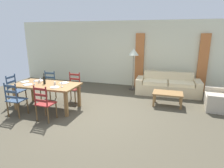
{
  "coord_description": "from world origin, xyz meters",
  "views": [
    {
      "loc": [
        2.09,
        -4.71,
        2.21
      ],
      "look_at": [
        0.47,
        0.52,
        0.75
      ],
      "focal_mm": 30.74,
      "sensor_mm": 36.0,
      "label": 1
    }
  ],
  "objects_px": {
    "wine_glass_near_right": "(62,83)",
    "coffee_cup_secondary": "(39,81)",
    "wine_glass_far_left": "(40,79)",
    "coffee_cup_primary": "(55,83)",
    "dining_chair_far_right": "(73,87)",
    "dining_chair_head_west": "(15,90)",
    "couch": "(168,86)",
    "standing_lamp": "(134,54)",
    "wine_bottle": "(44,80)",
    "coffee_table": "(168,95)",
    "dining_chair_near_right": "(44,103)",
    "wine_glass_near_left": "(34,81)",
    "armchair_upholstered": "(222,100)",
    "dining_chair_near_left": "(15,99)",
    "dining_chair_far_left": "(49,85)",
    "dining_table": "(47,87)"
  },
  "relations": [
    {
      "from": "wine_glass_near_right",
      "to": "dining_chair_head_west",
      "type": "bearing_deg",
      "value": 177.17
    },
    {
      "from": "dining_chair_near_left",
      "to": "wine_glass_far_left",
      "type": "bearing_deg",
      "value": 79.31
    },
    {
      "from": "dining_chair_far_right",
      "to": "armchair_upholstered",
      "type": "height_order",
      "value": "dining_chair_far_right"
    },
    {
      "from": "coffee_cup_secondary",
      "to": "coffee_table",
      "type": "relative_size",
      "value": 0.1
    },
    {
      "from": "wine_glass_near_right",
      "to": "standing_lamp",
      "type": "distance_m",
      "value": 3.22
    },
    {
      "from": "coffee_cup_primary",
      "to": "dining_chair_near_left",
      "type": "bearing_deg",
      "value": -135.09
    },
    {
      "from": "dining_chair_head_west",
      "to": "coffee_cup_primary",
      "type": "relative_size",
      "value": 10.67
    },
    {
      "from": "standing_lamp",
      "to": "coffee_cup_primary",
      "type": "bearing_deg",
      "value": -123.38
    },
    {
      "from": "dining_chair_near_left",
      "to": "dining_chair_far_right",
      "type": "xyz_separation_m",
      "value": [
        0.92,
        1.54,
        0.0
      ]
    },
    {
      "from": "dining_chair_far_right",
      "to": "coffee_table",
      "type": "bearing_deg",
      "value": 9.68
    },
    {
      "from": "wine_bottle",
      "to": "wine_glass_far_left",
      "type": "bearing_deg",
      "value": 154.41
    },
    {
      "from": "dining_chair_near_right",
      "to": "wine_glass_near_left",
      "type": "bearing_deg",
      "value": 140.53
    },
    {
      "from": "wine_glass_far_left",
      "to": "coffee_cup_primary",
      "type": "relative_size",
      "value": 1.79
    },
    {
      "from": "wine_glass_far_left",
      "to": "coffee_table",
      "type": "height_order",
      "value": "wine_glass_far_left"
    },
    {
      "from": "dining_chair_head_west",
      "to": "wine_bottle",
      "type": "relative_size",
      "value": 3.04
    },
    {
      "from": "dining_chair_near_right",
      "to": "dining_table",
      "type": "bearing_deg",
      "value": 120.68
    },
    {
      "from": "dining_chair_far_right",
      "to": "wine_glass_near_right",
      "type": "bearing_deg",
      "value": -80.55
    },
    {
      "from": "wine_bottle",
      "to": "couch",
      "type": "distance_m",
      "value": 4.33
    },
    {
      "from": "dining_chair_near_left",
      "to": "coffee_cup_secondary",
      "type": "distance_m",
      "value": 0.89
    },
    {
      "from": "wine_glass_near_right",
      "to": "coffee_cup_secondary",
      "type": "relative_size",
      "value": 1.79
    },
    {
      "from": "dining_chair_near_right",
      "to": "dining_chair_head_west",
      "type": "xyz_separation_m",
      "value": [
        -1.6,
        0.73,
        0.0
      ]
    },
    {
      "from": "wine_glass_far_left",
      "to": "standing_lamp",
      "type": "xyz_separation_m",
      "value": [
        2.37,
        2.57,
        0.55
      ]
    },
    {
      "from": "wine_glass_near_right",
      "to": "couch",
      "type": "height_order",
      "value": "wine_glass_near_right"
    },
    {
      "from": "coffee_table",
      "to": "dining_chair_head_west",
      "type": "bearing_deg",
      "value": -163.85
    },
    {
      "from": "dining_chair_head_west",
      "to": "coffee_table",
      "type": "xyz_separation_m",
      "value": [
        4.59,
        1.33,
        -0.12
      ]
    },
    {
      "from": "wine_bottle",
      "to": "wine_glass_near_right",
      "type": "relative_size",
      "value": 1.96
    },
    {
      "from": "wine_bottle",
      "to": "coffee_cup_secondary",
      "type": "bearing_deg",
      "value": 169.46
    },
    {
      "from": "dining_chair_far_left",
      "to": "dining_chair_head_west",
      "type": "xyz_separation_m",
      "value": [
        -0.67,
        -0.78,
        0.0
      ]
    },
    {
      "from": "dining_chair_head_west",
      "to": "coffee_table",
      "type": "distance_m",
      "value": 4.78
    },
    {
      "from": "wine_glass_far_left",
      "to": "coffee_table",
      "type": "xyz_separation_m",
      "value": [
        3.75,
        1.17,
        -0.51
      ]
    },
    {
      "from": "armchair_upholstered",
      "to": "wine_glass_near_right",
      "type": "bearing_deg",
      "value": -159.46
    },
    {
      "from": "wine_glass_far_left",
      "to": "dining_table",
      "type": "bearing_deg",
      "value": -21.92
    },
    {
      "from": "dining_chair_near_left",
      "to": "coffee_cup_secondary",
      "type": "xyz_separation_m",
      "value": [
        0.18,
        0.82,
        0.32
      ]
    },
    {
      "from": "dining_chair_far_left",
      "to": "wine_bottle",
      "type": "height_order",
      "value": "wine_bottle"
    },
    {
      "from": "dining_chair_near_left",
      "to": "dining_chair_far_right",
      "type": "height_order",
      "value": "same"
    },
    {
      "from": "wine_glass_far_left",
      "to": "standing_lamp",
      "type": "bearing_deg",
      "value": 47.29
    },
    {
      "from": "couch",
      "to": "standing_lamp",
      "type": "xyz_separation_m",
      "value": [
        -1.35,
        0.18,
        1.12
      ]
    },
    {
      "from": "wine_glass_near_left",
      "to": "standing_lamp",
      "type": "relative_size",
      "value": 0.1
    },
    {
      "from": "dining_chair_near_right",
      "to": "wine_glass_near_left",
      "type": "xyz_separation_m",
      "value": [
        -0.77,
        0.64,
        0.38
      ]
    },
    {
      "from": "coffee_cup_primary",
      "to": "coffee_table",
      "type": "bearing_deg",
      "value": 22.29
    },
    {
      "from": "dining_chair_far_right",
      "to": "dining_chair_head_west",
      "type": "distance_m",
      "value": 1.79
    },
    {
      "from": "dining_chair_far_left",
      "to": "wine_bottle",
      "type": "bearing_deg",
      "value": -61.3
    },
    {
      "from": "dining_table",
      "to": "dining_chair_far_left",
      "type": "relative_size",
      "value": 1.98
    },
    {
      "from": "coffee_cup_secondary",
      "to": "wine_glass_near_left",
      "type": "bearing_deg",
      "value": -96.39
    },
    {
      "from": "dining_chair_near_right",
      "to": "armchair_upholstered",
      "type": "relative_size",
      "value": 0.79
    },
    {
      "from": "dining_chair_near_left",
      "to": "coffee_cup_secondary",
      "type": "height_order",
      "value": "dining_chair_near_left"
    },
    {
      "from": "dining_chair_far_left",
      "to": "wine_glass_far_left",
      "type": "relative_size",
      "value": 5.96
    },
    {
      "from": "wine_glass_near_right",
      "to": "coffee_table",
      "type": "relative_size",
      "value": 0.18
    },
    {
      "from": "wine_glass_near_left",
      "to": "coffee_cup_secondary",
      "type": "relative_size",
      "value": 1.79
    },
    {
      "from": "dining_chair_near_left",
      "to": "wine_glass_near_left",
      "type": "bearing_deg",
      "value": 76.13
    }
  ]
}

